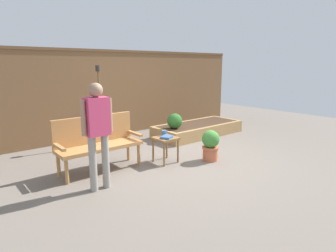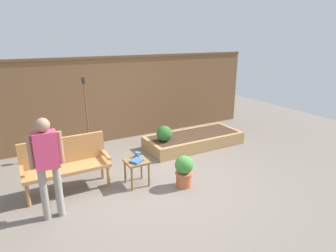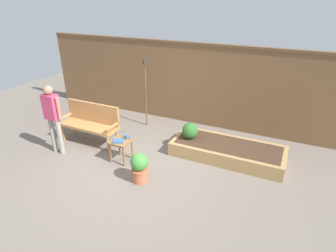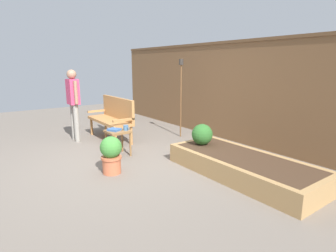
# 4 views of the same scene
# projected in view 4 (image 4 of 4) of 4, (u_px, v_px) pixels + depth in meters

# --- Properties ---
(ground_plane) EXTENTS (14.00, 14.00, 0.00)m
(ground_plane) POSITION_uv_depth(u_px,v_px,m) (123.00, 161.00, 4.90)
(ground_plane) COLOR #70665B
(fence_back) EXTENTS (8.40, 0.14, 2.16)m
(fence_back) POSITION_uv_depth(u_px,v_px,m) (226.00, 91.00, 6.16)
(fence_back) COLOR brown
(fence_back) RESTS_ON ground_plane
(garden_bench) EXTENTS (1.44, 0.48, 0.94)m
(garden_bench) POSITION_uv_depth(u_px,v_px,m) (113.00, 115.00, 6.23)
(garden_bench) COLOR #B77F47
(garden_bench) RESTS_ON ground_plane
(side_table) EXTENTS (0.40, 0.40, 0.48)m
(side_table) POSITION_uv_depth(u_px,v_px,m) (118.00, 135.00, 5.10)
(side_table) COLOR olive
(side_table) RESTS_ON ground_plane
(cup_on_table) EXTENTS (0.13, 0.09, 0.10)m
(cup_on_table) POSITION_uv_depth(u_px,v_px,m) (126.00, 128.00, 5.09)
(cup_on_table) COLOR teal
(cup_on_table) RESTS_ON side_table
(book_on_table) EXTENTS (0.27, 0.26, 0.04)m
(book_on_table) POSITION_uv_depth(u_px,v_px,m) (114.00, 130.00, 5.06)
(book_on_table) COLOR #38609E
(book_on_table) RESTS_ON side_table
(potted_boxwood) EXTENTS (0.34, 0.34, 0.59)m
(potted_boxwood) POSITION_uv_depth(u_px,v_px,m) (111.00, 154.00, 4.28)
(potted_boxwood) COLOR #C66642
(potted_boxwood) RESTS_ON ground_plane
(raised_planter_bed) EXTENTS (2.40, 1.00, 0.30)m
(raised_planter_bed) POSITION_uv_depth(u_px,v_px,m) (243.00, 166.00, 4.22)
(raised_planter_bed) COLOR #AD8451
(raised_planter_bed) RESTS_ON ground_plane
(shrub_near_bench) EXTENTS (0.36, 0.36, 0.36)m
(shrub_near_bench) POSITION_uv_depth(u_px,v_px,m) (202.00, 134.00, 4.79)
(shrub_near_bench) COLOR brown
(shrub_near_bench) RESTS_ON raised_planter_bed
(tiki_torch) EXTENTS (0.10, 0.10, 1.78)m
(tiki_torch) POSITION_uv_depth(u_px,v_px,m) (181.00, 85.00, 6.28)
(tiki_torch) COLOR brown
(tiki_torch) RESTS_ON ground_plane
(person_by_bench) EXTENTS (0.47, 0.20, 1.56)m
(person_by_bench) POSITION_uv_depth(u_px,v_px,m) (73.00, 99.00, 5.98)
(person_by_bench) COLOR gray
(person_by_bench) RESTS_ON ground_plane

